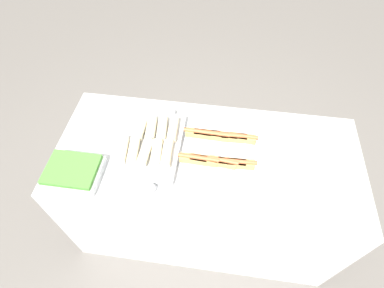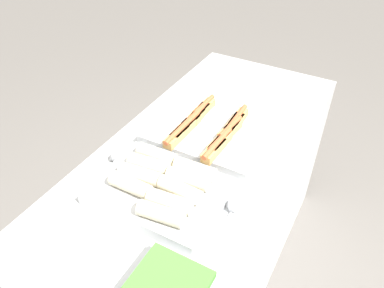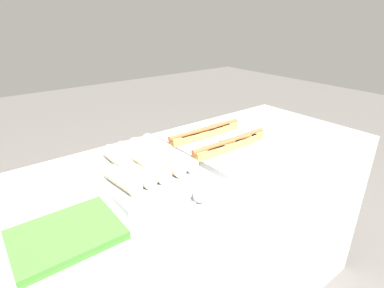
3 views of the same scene
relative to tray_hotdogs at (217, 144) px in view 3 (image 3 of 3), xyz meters
name	(u,v)px [view 3 (image 3 of 3)]	position (x,y,z in m)	size (l,w,h in m)	color
counter	(205,235)	(-0.06, 0.00, -0.50)	(1.75, 0.78, 0.93)	silver
tray_hotdogs	(217,144)	(0.00, 0.00, 0.00)	(0.42, 0.51, 0.10)	silver
tray_wraps	(144,168)	(-0.39, -0.01, 0.01)	(0.36, 0.47, 0.11)	silver
tray_side_front	(68,243)	(-0.75, -0.24, 0.00)	(0.29, 0.23, 0.07)	silver
serving_spoon_near	(197,198)	(-0.34, -0.27, -0.02)	(0.22, 0.05, 0.05)	#B2B5BA
serving_spoon_far	(127,147)	(-0.33, 0.27, -0.02)	(0.24, 0.05, 0.05)	#B2B5BA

